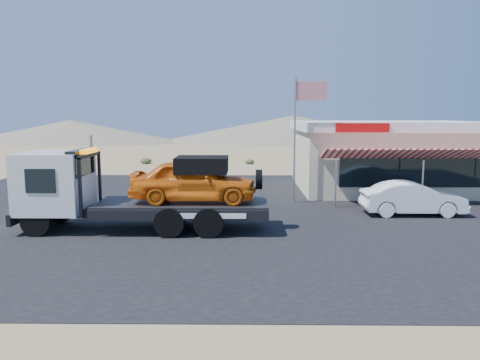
# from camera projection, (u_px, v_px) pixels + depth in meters

# --- Properties ---
(ground) EXTENTS (120.00, 120.00, 0.00)m
(ground) POSITION_uv_depth(u_px,v_px,m) (187.00, 224.00, 18.56)
(ground) COLOR #967855
(ground) RESTS_ON ground
(asphalt_lot) EXTENTS (32.00, 24.00, 0.02)m
(asphalt_lot) POSITION_uv_depth(u_px,v_px,m) (238.00, 209.00, 21.50)
(asphalt_lot) COLOR black
(asphalt_lot) RESTS_ON ground
(tow_truck) EXTENTS (9.07, 2.69, 3.03)m
(tow_truck) POSITION_uv_depth(u_px,v_px,m) (137.00, 187.00, 17.40)
(tow_truck) COLOR black
(tow_truck) RESTS_ON asphalt_lot
(white_sedan) EXTENTS (4.32, 1.51, 1.42)m
(white_sedan) POSITION_uv_depth(u_px,v_px,m) (413.00, 198.00, 20.06)
(white_sedan) COLOR white
(white_sedan) RESTS_ON asphalt_lot
(jerky_store) EXTENTS (10.40, 9.97, 3.90)m
(jerky_store) POSITION_uv_depth(u_px,v_px,m) (386.00, 155.00, 27.05)
(jerky_store) COLOR beige
(jerky_store) RESTS_ON asphalt_lot
(flagpole) EXTENTS (1.55, 0.10, 6.00)m
(flagpole) POSITION_uv_depth(u_px,v_px,m) (300.00, 126.00, 22.44)
(flagpole) COLOR #99999E
(flagpole) RESTS_ON asphalt_lot
(distant_hills) EXTENTS (126.00, 48.00, 4.20)m
(distant_hills) POSITION_uv_depth(u_px,v_px,m) (168.00, 130.00, 73.02)
(distant_hills) COLOR #726B59
(distant_hills) RESTS_ON ground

